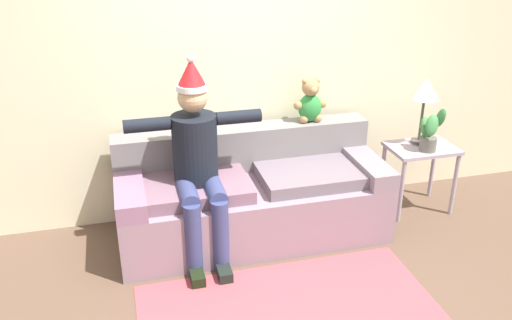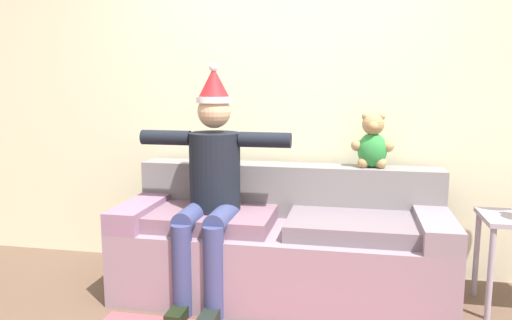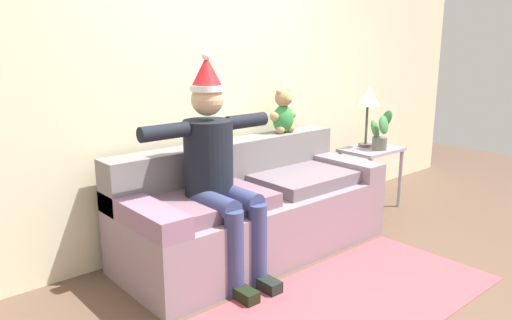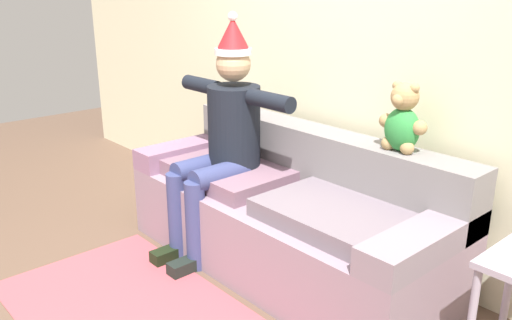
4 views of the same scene
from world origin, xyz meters
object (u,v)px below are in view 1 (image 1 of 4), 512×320
at_px(side_table, 421,157).
at_px(potted_plant, 431,132).
at_px(person_seated, 197,158).
at_px(teddy_bear, 310,102).
at_px(couch, 251,196).
at_px(table_lamp, 425,92).

distance_m(side_table, potted_plant, 0.29).
xyz_separation_m(person_seated, teddy_bear, (1.03, 0.42, 0.22)).
bearing_deg(couch, table_lamp, 3.69).
bearing_deg(side_table, teddy_bear, 165.62).
height_order(couch, person_seated, person_seated).
bearing_deg(person_seated, side_table, 5.11).
relative_size(couch, person_seated, 1.38).
bearing_deg(couch, person_seated, -160.36).
height_order(side_table, potted_plant, potted_plant).
height_order(teddy_bear, potted_plant, teddy_bear).
relative_size(teddy_bear, table_lamp, 0.65).
height_order(person_seated, teddy_bear, person_seated).
relative_size(couch, table_lamp, 3.66).
bearing_deg(couch, teddy_bear, 24.35).
bearing_deg(person_seated, teddy_bear, 22.33).
distance_m(person_seated, side_table, 2.02).
relative_size(couch, side_table, 3.54).
relative_size(side_table, potted_plant, 1.53).
distance_m(person_seated, teddy_bear, 1.14).
bearing_deg(potted_plant, person_seated, -177.52).
distance_m(teddy_bear, table_lamp, 0.99).
bearing_deg(table_lamp, teddy_bear, 170.46).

